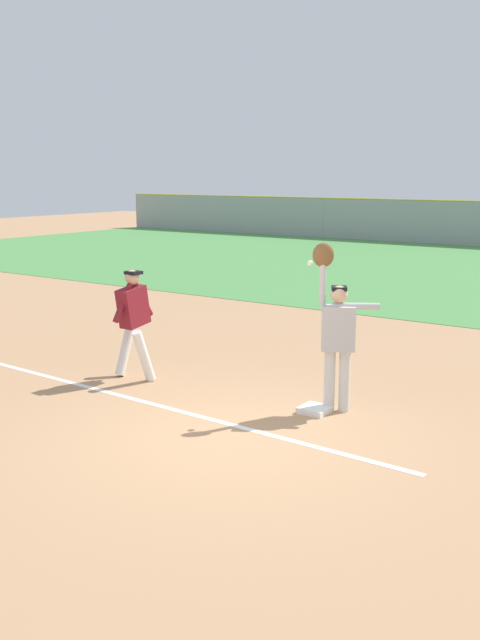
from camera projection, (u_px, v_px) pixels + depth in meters
name	position (u px, v px, depth m)	size (l,w,h in m)	color
ground_plane	(228.00, 438.00, 8.89)	(78.93, 78.93, 0.00)	tan
chalk_foul_line	(62.00, 380.00, 11.35)	(12.00, 0.10, 0.01)	white
first_base	(315.00, 410.00, 9.82)	(0.38, 0.38, 0.08)	white
fielder	(337.00, 330.00, 9.67)	(0.83, 0.54, 2.28)	silver
runner	(133.00, 316.00, 11.25)	(0.72, 0.84, 1.72)	white
baseball	(310.00, 263.00, 9.60)	(0.07, 0.07, 0.07)	white
parked_car_tan	(448.00, 224.00, 36.69)	(4.55, 2.42, 1.25)	tan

